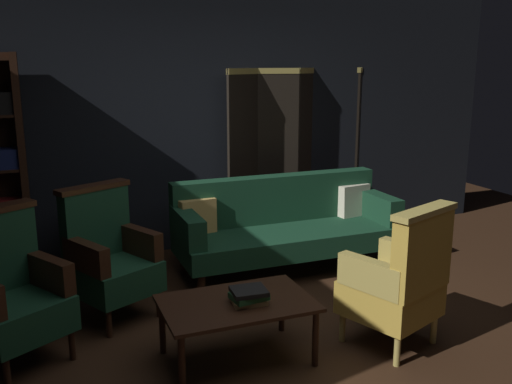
% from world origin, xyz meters
% --- Properties ---
extents(ground_plane, '(10.00, 10.00, 0.00)m').
position_xyz_m(ground_plane, '(0.00, 0.00, 0.00)').
color(ground_plane, '#331E11').
extents(back_wall, '(7.20, 0.10, 2.80)m').
position_xyz_m(back_wall, '(0.00, 2.45, 1.40)').
color(back_wall, black).
rests_on(back_wall, ground_plane).
extents(folding_screen, '(2.10, 0.54, 1.90)m').
position_xyz_m(folding_screen, '(1.28, 2.40, 0.99)').
color(folding_screen, black).
rests_on(folding_screen, ground_plane).
extents(velvet_couch, '(2.12, 0.78, 0.88)m').
position_xyz_m(velvet_couch, '(0.55, 1.45, 0.45)').
color(velvet_couch, black).
rests_on(velvet_couch, ground_plane).
extents(coffee_table, '(1.00, 0.64, 0.42)m').
position_xyz_m(coffee_table, '(-0.46, -0.01, 0.37)').
color(coffee_table, black).
rests_on(coffee_table, ground_plane).
extents(armchair_gilt_accent, '(0.75, 0.74, 1.04)m').
position_xyz_m(armchair_gilt_accent, '(0.65, -0.25, 0.49)').
color(armchair_gilt_accent, tan).
rests_on(armchair_gilt_accent, ground_plane).
extents(armchair_wing_left, '(0.78, 0.77, 1.04)m').
position_xyz_m(armchair_wing_left, '(-1.15, 1.00, 0.49)').
color(armchair_wing_left, black).
rests_on(armchair_wing_left, ground_plane).
extents(armchair_wing_right, '(0.79, 0.79, 1.04)m').
position_xyz_m(armchair_wing_right, '(-1.85, 0.53, 0.49)').
color(armchair_wing_right, black).
rests_on(armchair_wing_right, ground_plane).
extents(potted_plant, '(0.53, 0.53, 0.83)m').
position_xyz_m(potted_plant, '(-1.13, 1.92, 0.48)').
color(potted_plant, brown).
rests_on(potted_plant, ground_plane).
extents(book_tan_leather, '(0.23, 0.18, 0.03)m').
position_xyz_m(book_tan_leather, '(-0.39, -0.06, 0.43)').
color(book_tan_leather, '#9E7A47').
rests_on(book_tan_leather, coffee_table).
extents(book_green_cloth, '(0.25, 0.20, 0.04)m').
position_xyz_m(book_green_cloth, '(-0.39, -0.06, 0.47)').
color(book_green_cloth, '#1E4C28').
rests_on(book_green_cloth, book_tan_leather).
extents(book_black_cloth, '(0.24, 0.21, 0.03)m').
position_xyz_m(book_black_cloth, '(-0.39, -0.06, 0.50)').
color(book_black_cloth, black).
rests_on(book_black_cloth, book_green_cloth).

